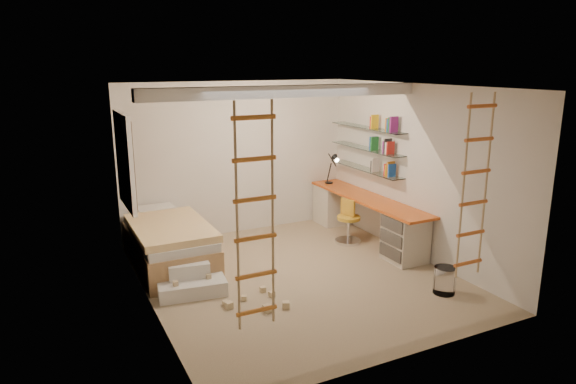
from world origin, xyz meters
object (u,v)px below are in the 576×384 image
play_platform (190,279)px  swivel_chair (348,227)px  bed (169,244)px  desk (365,217)px

play_platform → swivel_chair: bearing=12.5°
bed → swivel_chair: bearing=-6.7°
desk → swivel_chair: desk is taller
swivel_chair → bed: bearing=173.3°
bed → play_platform: 0.98m
desk → play_platform: desk is taller
bed → swivel_chair: 2.90m
bed → swivel_chair: swivel_chair is taller
desk → play_platform: (-3.17, -0.60, -0.26)m
bed → play_platform: (0.03, -0.97, -0.18)m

